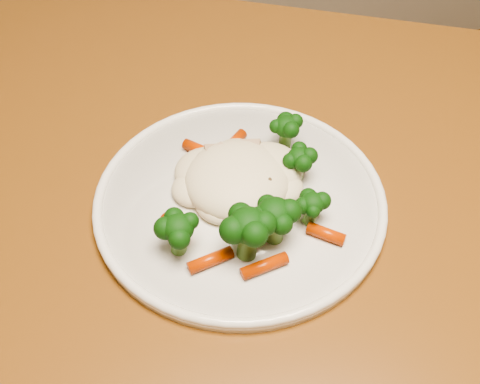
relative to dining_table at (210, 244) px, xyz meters
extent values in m
cube|color=brown|center=(0.00, 0.00, 0.09)|extent=(1.30, 1.11, 0.04)
cube|color=brown|center=(-0.32, 0.48, -0.28)|extent=(0.08, 0.08, 0.71)
cylinder|color=white|center=(0.03, -0.04, 0.12)|extent=(0.30, 0.30, 0.01)
ellipsoid|color=#EFE4BF|center=(0.03, -0.02, 0.15)|extent=(0.13, 0.11, 0.05)
ellipsoid|color=black|center=(-0.04, -0.09, 0.14)|extent=(0.05, 0.05, 0.04)
ellipsoid|color=black|center=(0.02, -0.11, 0.15)|extent=(0.06, 0.06, 0.05)
ellipsoid|color=black|center=(0.05, -0.10, 0.15)|extent=(0.05, 0.05, 0.05)
ellipsoid|color=black|center=(0.09, -0.08, 0.14)|extent=(0.04, 0.04, 0.03)
ellipsoid|color=black|center=(0.09, -0.02, 0.14)|extent=(0.04, 0.04, 0.04)
ellipsoid|color=black|center=(0.09, 0.03, 0.14)|extent=(0.04, 0.04, 0.04)
cylinder|color=#C83C04|center=(0.00, 0.03, 0.13)|extent=(0.04, 0.04, 0.01)
cylinder|color=#C83C04|center=(0.04, 0.04, 0.13)|extent=(0.04, 0.04, 0.01)
cylinder|color=#C83C04|center=(0.08, 0.00, 0.13)|extent=(0.05, 0.03, 0.01)
cylinder|color=#C83C04|center=(-0.04, -0.07, 0.13)|extent=(0.03, 0.04, 0.01)
cylinder|color=#C83C04|center=(-0.01, -0.11, 0.13)|extent=(0.04, 0.02, 0.01)
cylinder|color=#C83C04|center=(0.04, -0.13, 0.13)|extent=(0.05, 0.02, 0.01)
cylinder|color=#C83C04|center=(0.10, -0.10, 0.13)|extent=(0.04, 0.03, 0.01)
ellipsoid|color=brown|center=(0.04, -0.03, 0.14)|extent=(0.03, 0.03, 0.02)
ellipsoid|color=brown|center=(0.05, -0.04, 0.14)|extent=(0.03, 0.03, 0.02)
ellipsoid|color=brown|center=(0.01, -0.03, 0.14)|extent=(0.02, 0.02, 0.02)
cube|color=tan|center=(0.02, 0.01, 0.14)|extent=(0.03, 0.03, 0.01)
cube|color=tan|center=(0.05, 0.01, 0.14)|extent=(0.03, 0.02, 0.01)
cube|color=tan|center=(0.00, -0.01, 0.14)|extent=(0.02, 0.02, 0.01)
cube|color=tan|center=(0.01, 0.01, 0.14)|extent=(0.02, 0.02, 0.01)
camera|label=1|loc=(-0.04, -0.44, 0.58)|focal=45.00mm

